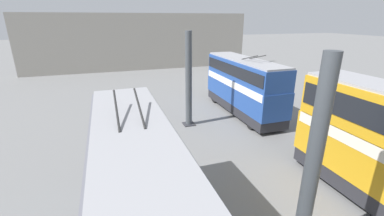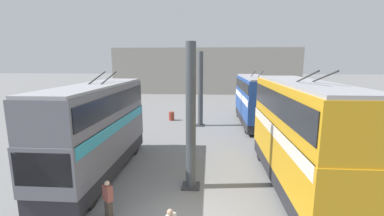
{
  "view_description": "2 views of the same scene",
  "coord_description": "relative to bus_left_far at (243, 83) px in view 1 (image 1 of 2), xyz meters",
  "views": [
    {
      "loc": [
        -2.65,
        5.8,
        8.04
      ],
      "look_at": [
        10.59,
        1.35,
        3.14
      ],
      "focal_mm": 24.0,
      "sensor_mm": 36.0,
      "label": 1
    },
    {
      "loc": [
        -9.37,
        -0.9,
        6.32
      ],
      "look_at": [
        9.53,
        0.41,
        2.85
      ],
      "focal_mm": 24.0,
      "sensor_mm": 36.0,
      "label": 2
    }
  ],
  "objects": [
    {
      "name": "bus_left_far",
      "position": [
        0.0,
        0.0,
        0.0
      ],
      "size": [
        9.98,
        2.54,
        5.45
      ],
      "color": "black",
      "rests_on": "ground_plane"
    },
    {
      "name": "support_column_near",
      "position": [
        -13.67,
        5.29,
        0.73
      ],
      "size": [
        0.89,
        0.89,
        7.22
      ],
      "color": "#42474C",
      "rests_on": "ground_plane"
    },
    {
      "name": "bus_right_mid",
      "position": [
        -12.43,
        10.57,
        0.14
      ],
      "size": [
        9.66,
        2.54,
        5.7
      ],
      "color": "black",
      "rests_on": "ground_plane"
    },
    {
      "name": "depot_back_wall",
      "position": [
        23.37,
        5.29,
        1.66
      ],
      "size": [
        0.5,
        36.0,
        8.82
      ],
      "color": "gray",
      "rests_on": "ground_plane"
    },
    {
      "name": "support_column_far",
      "position": [
        -1.02,
        5.29,
        0.73
      ],
      "size": [
        0.89,
        0.89,
        7.22
      ],
      "color": "#42474C",
      "rests_on": "ground_plane"
    },
    {
      "name": "oil_drum",
      "position": [
        1.11,
        8.48,
        -2.29
      ],
      "size": [
        0.61,
        0.61,
        0.92
      ],
      "color": "#933828",
      "rests_on": "ground_plane"
    }
  ]
}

